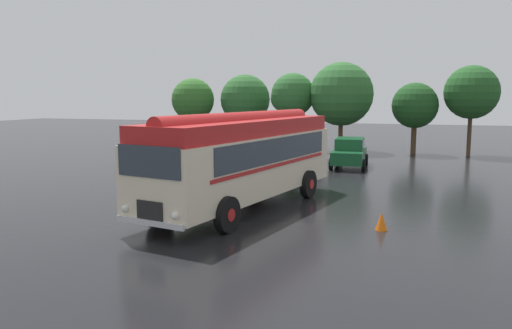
{
  "coord_description": "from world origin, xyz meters",
  "views": [
    {
      "loc": [
        6.14,
        -16.27,
        4.04
      ],
      "look_at": [
        0.25,
        2.05,
        1.4
      ],
      "focal_mm": 35.0,
      "sensor_mm": 36.0,
      "label": 1
    }
  ],
  "objects_px": {
    "vintage_bus": "(243,156)",
    "car_near_left": "(217,147)",
    "car_mid_left": "(262,148)",
    "traffic_cone": "(381,221)",
    "car_far_right": "(350,152)",
    "car_mid_right": "(307,149)"
  },
  "relations": [
    {
      "from": "car_mid_left",
      "to": "car_mid_right",
      "type": "distance_m",
      "value": 2.87
    },
    {
      "from": "car_near_left",
      "to": "car_mid_left",
      "type": "relative_size",
      "value": 0.99
    },
    {
      "from": "car_mid_right",
      "to": "car_far_right",
      "type": "xyz_separation_m",
      "value": [
        2.73,
        -1.16,
        0.0
      ]
    },
    {
      "from": "vintage_bus",
      "to": "car_near_left",
      "type": "height_order",
      "value": "vintage_bus"
    },
    {
      "from": "car_mid_left",
      "to": "car_far_right",
      "type": "height_order",
      "value": "same"
    },
    {
      "from": "vintage_bus",
      "to": "car_mid_right",
      "type": "relative_size",
      "value": 2.44
    },
    {
      "from": "car_mid_left",
      "to": "traffic_cone",
      "type": "bearing_deg",
      "value": -60.25
    },
    {
      "from": "vintage_bus",
      "to": "car_far_right",
      "type": "height_order",
      "value": "vintage_bus"
    },
    {
      "from": "vintage_bus",
      "to": "car_far_right",
      "type": "relative_size",
      "value": 2.43
    },
    {
      "from": "vintage_bus",
      "to": "car_mid_left",
      "type": "bearing_deg",
      "value": 104.3
    },
    {
      "from": "car_mid_left",
      "to": "car_mid_right",
      "type": "xyz_separation_m",
      "value": [
        2.86,
        0.14,
        0.0
      ]
    },
    {
      "from": "car_far_right",
      "to": "traffic_cone",
      "type": "xyz_separation_m",
      "value": [
        2.7,
        -13.49,
        -0.57
      ]
    },
    {
      "from": "car_near_left",
      "to": "traffic_cone",
      "type": "xyz_separation_m",
      "value": [
        11.18,
        -14.19,
        -0.57
      ]
    },
    {
      "from": "car_near_left",
      "to": "traffic_cone",
      "type": "height_order",
      "value": "car_near_left"
    },
    {
      "from": "car_mid_right",
      "to": "car_far_right",
      "type": "height_order",
      "value": "same"
    },
    {
      "from": "car_mid_left",
      "to": "car_mid_right",
      "type": "height_order",
      "value": "same"
    },
    {
      "from": "car_mid_right",
      "to": "car_mid_left",
      "type": "bearing_deg",
      "value": -177.12
    },
    {
      "from": "car_mid_left",
      "to": "car_far_right",
      "type": "xyz_separation_m",
      "value": [
        5.6,
        -1.02,
        0.0
      ]
    },
    {
      "from": "car_mid_left",
      "to": "car_mid_right",
      "type": "bearing_deg",
      "value": 2.88
    },
    {
      "from": "car_mid_left",
      "to": "traffic_cone",
      "type": "height_order",
      "value": "car_mid_left"
    },
    {
      "from": "car_mid_right",
      "to": "traffic_cone",
      "type": "distance_m",
      "value": 15.64
    },
    {
      "from": "traffic_cone",
      "to": "vintage_bus",
      "type": "bearing_deg",
      "value": 162.17
    }
  ]
}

